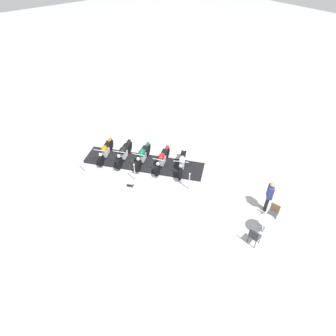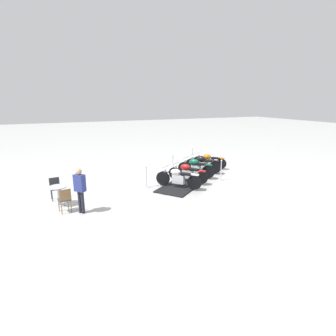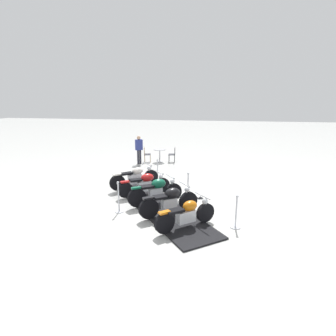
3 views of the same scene
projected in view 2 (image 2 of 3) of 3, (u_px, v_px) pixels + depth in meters
ground_plane at (196, 177)px, 14.28m from camera, size 80.00×80.00×0.00m
display_platform at (196, 176)px, 14.27m from camera, size 5.97×5.10×0.05m
motorcycle_copper at (209, 160)px, 15.98m from camera, size 1.45×1.65×0.90m
motorcycle_black at (202, 163)px, 15.07m from camera, size 1.39×1.78×0.98m
motorcycle_forest at (195, 167)px, 14.16m from camera, size 1.31×1.78×0.99m
motorcycle_maroon at (187, 172)px, 13.27m from camera, size 1.31×1.87×0.89m
motorcycle_cream at (178, 178)px, 12.35m from camera, size 1.61×1.75×0.98m
stanchion_right_mid at (173, 167)px, 14.81m from camera, size 0.28×0.28×1.07m
stanchion_left_mid at (221, 173)px, 13.55m from camera, size 0.29×0.29×1.10m
stanchion_right_front at (192, 159)px, 17.16m from camera, size 0.32×0.32×1.04m
stanchion_right_rear at (146, 181)px, 12.50m from camera, size 0.35×0.35×1.04m
info_placard at (167, 171)px, 15.20m from camera, size 0.38×0.37×0.22m
cafe_table at (58, 191)px, 10.28m from camera, size 0.71×0.71×0.78m
cafe_chair_near_table at (65, 199)px, 9.66m from camera, size 0.48×0.48×0.92m
cafe_chair_across_table at (55, 187)px, 10.98m from camera, size 0.44×0.44×0.90m
bystander_person at (80, 187)px, 9.49m from camera, size 0.43×0.45×1.68m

